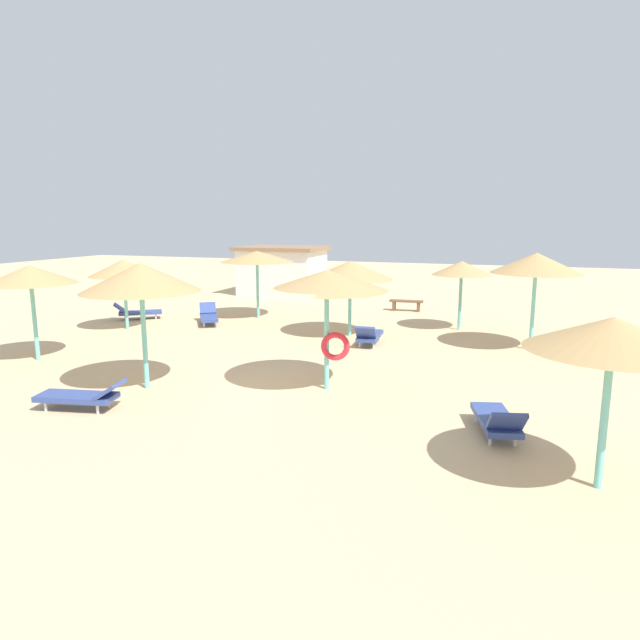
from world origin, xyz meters
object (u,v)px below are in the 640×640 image
Objects in this scene: bench_0 at (406,303)px; beach_cabana at (282,270)px; parasol_3 at (124,268)px; lounger_2 at (209,316)px; parasol_1 at (350,270)px; parasol_8 at (30,275)px; parasol_0 at (141,278)px; parasol_7 at (327,282)px; parasol_4 at (613,335)px; parasol_6 at (462,268)px; lounger_3 at (137,312)px; lounger_4 at (497,420)px; parasol_2 at (257,257)px; lounger_1 at (369,335)px; parasol_5 at (536,263)px; lounger_0 at (82,396)px.

bench_0 is 8.33m from beach_cabana.
lounger_2 is (2.38, 1.93, -1.99)m from parasol_3.
parasol_1 is 1.08× the size of parasol_8.
parasol_0 is 1.05× the size of parasol_7.
parasol_7 is 1.05× the size of parasol_8.
parasol_7 is (-5.57, 3.34, 0.22)m from parasol_4.
bench_0 is (-2.67, 3.57, -1.96)m from parasol_6.
lounger_4 is (14.48, -8.04, 0.00)m from lounger_3.
beach_cabana is at bearing 116.82° from parasol_7.
parasol_2 is 6.96m from lounger_1.
parasol_3 is 17.02m from parasol_4.
parasol_4 reaches higher than lounger_3.
parasol_0 is 7.91m from lounger_1.
parasol_5 is 1.19× the size of parasol_6.
parasol_2 reaches higher than parasol_4.
beach_cabana is (-10.21, 6.96, -0.97)m from parasol_6.
lounger_3 is (-10.46, 6.32, -2.32)m from parasol_7.
parasol_3 is 1.02× the size of parasol_6.
lounger_4 is (4.02, -1.72, -2.32)m from parasol_7.
parasol_3 reaches higher than bench_0.
parasol_0 is 9.96m from parasol_4.
lounger_1 is 7.92m from lounger_4.
parasol_6 is at bearing 33.38° from parasol_1.
parasol_3 is at bearing -62.51° from lounger_3.
parasol_7 is (9.52, -4.53, 0.33)m from parasol_3.
parasol_0 is at bearing -48.12° from parasol_3.
lounger_0 is 0.43× the size of beach_cabana.
parasol_7 is at bearing -78.75° from parasol_1.
parasol_5 reaches higher than lounger_0.
parasol_5 is at bearing -1.44° from parasol_1.
parasol_3 is (-5.33, 5.94, -0.42)m from parasol_0.
lounger_2 is at bearing 178.01° from parasol_5.
parasol_5 is 1.10× the size of parasol_8.
parasol_7 is at bearing 156.83° from lounger_4.
parasol_3 is at bearing -177.28° from lounger_1.
bench_0 is at bearing 91.42° from parasol_7.
parasol_1 is 1.54× the size of lounger_4.
beach_cabana is at bearing 74.19° from lounger_3.
parasol_0 is 2.03× the size of bench_0.
parasol_2 is at bearing 70.02° from parasol_8.
parasol_3 is at bearing 96.81° from parasol_8.
parasol_0 is 0.67× the size of beach_cabana.
parasol_0 is at bearing 168.83° from parasol_4.
parasol_3 is 12.56m from parasol_6.
lounger_0 is 1.04× the size of lounger_2.
parasol_3 is 1.73× the size of bench_0.
lounger_2 is 13.84m from lounger_4.
lounger_0 is 9.23m from lounger_1.
parasol_0 is 1.57× the size of lounger_4.
lounger_2 is 1.01× the size of lounger_3.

